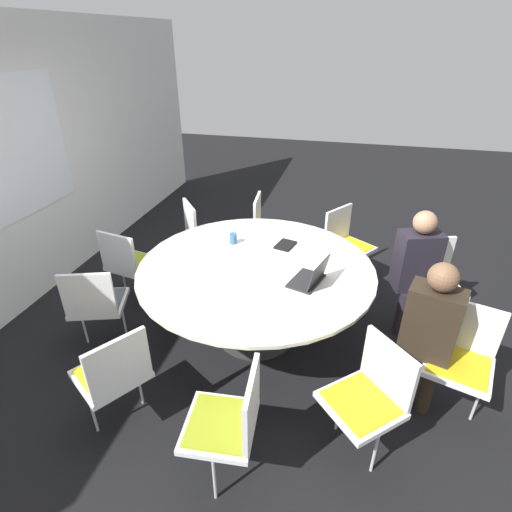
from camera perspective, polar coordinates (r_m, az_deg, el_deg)
ground_plane at (r=3.87m, az=0.00°, el=-10.99°), size 16.00×16.00×0.00m
conference_table at (r=3.49m, az=0.00°, el=-2.94°), size 2.04×2.04×0.74m
chair_0 at (r=3.27m, az=27.33°, el=-12.23°), size 0.53×0.54×0.85m
chair_1 at (r=4.10m, az=24.01°, el=-2.69°), size 0.54×0.55×0.85m
chair_2 at (r=4.50m, az=12.69°, el=2.18°), size 0.60×0.60×0.85m
chair_3 at (r=4.77m, az=1.69°, el=4.47°), size 0.48×0.46×0.85m
chair_4 at (r=4.68m, az=-7.74°, el=3.69°), size 0.61×0.60×0.85m
chair_5 at (r=4.20m, az=-17.74°, el=-0.63°), size 0.49×0.51×0.85m
chair_6 at (r=3.68m, az=-21.93°, el=-5.96°), size 0.54×0.55×0.85m
chair_7 at (r=2.96m, az=-19.65°, el=-15.26°), size 0.60×0.59×0.85m
chair_8 at (r=2.55m, az=-3.68°, el=-22.20°), size 0.48×0.46×0.85m
chair_9 at (r=2.77m, az=15.96°, el=-18.28°), size 0.61×0.61×0.85m
person_0 at (r=3.09m, az=23.60°, el=-9.24°), size 0.33×0.41×1.20m
person_1 at (r=3.83m, az=21.97°, el=-1.07°), size 0.34×0.41×1.20m
laptop at (r=3.21m, az=7.90°, el=-3.04°), size 0.38×0.32×0.21m
spiral_notebook at (r=3.77m, az=4.21°, el=1.58°), size 0.24×0.20×0.02m
coffee_cup at (r=3.80m, az=-3.27°, el=2.52°), size 0.07×0.07×0.10m
handbag at (r=4.99m, az=-4.05°, el=0.93°), size 0.36×0.16×0.28m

